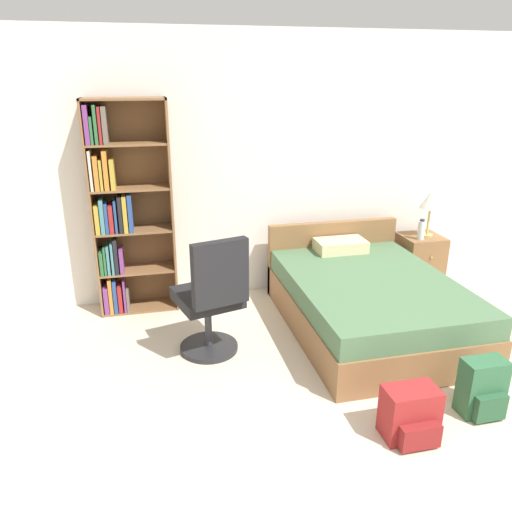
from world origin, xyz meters
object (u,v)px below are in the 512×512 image
Objects in this scene: office_chair at (212,300)px; bed at (366,300)px; water_bottle at (421,230)px; backpack_green at (483,389)px; nightstand at (419,260)px; backpack_red at (411,415)px; bookshelf at (121,211)px; table_lamp at (431,201)px.

bed is at bearing 7.56° from office_chair.
water_bottle reaches higher than backpack_green.
nightstand is 0.41m from water_bottle.
nightstand is at bearing 70.55° from backpack_green.
water_bottle is at bearing 59.35° from backpack_red.
water_bottle is (3.00, -0.20, -0.33)m from bookshelf.
bookshelf is 4.93× the size of backpack_green.
bed is at bearing 99.43° from backpack_green.
table_lamp is at bearing 69.29° from backpack_green.
office_chair is 2.09× the size of table_lamp.
office_chair is 2.58× the size of backpack_green.
backpack_red is at bearing -53.06° from bookshelf.
bookshelf is 1.02× the size of bed.
nightstand is at bearing 51.74° from water_bottle.
office_chair is 2.48m from water_bottle.
table_lamp is (0.05, -0.01, 0.67)m from nightstand.
water_bottle is at bearing 71.71° from backpack_green.
office_chair is at bearing -172.44° from bed.
bookshelf is 9.09× the size of water_bottle.
bed is at bearing -143.64° from table_lamp.
backpack_red is at bearing -49.82° from office_chair.
bookshelf is 3.16m from nightstand.
table_lamp is 0.32m from water_bottle.
water_bottle is at bearing -3.87° from bookshelf.
nightstand is at bearing 21.63° from office_chair.
office_chair reaches higher than bed.
bookshelf reaches higher than table_lamp.
backpack_green is at bearing -109.45° from nightstand.
water_bottle is (2.32, 0.85, 0.17)m from office_chair.
bed reaches higher than backpack_red.
table_lamp reaches higher than office_chair.
bookshelf is at bearing 157.76° from bed.
backpack_green reaches higher than backpack_red.
backpack_green is (1.66, -1.16, -0.31)m from office_chair.
bookshelf is 3.31m from backpack_green.
water_bottle is 2.51m from backpack_red.
bookshelf is 3.02m from backpack_red.
nightstand is 2.59m from backpack_red.
office_chair is 2.60m from nightstand.
water_bottle is at bearing -145.00° from table_lamp.
backpack_green is (-0.66, -2.01, -0.47)m from water_bottle.
office_chair reaches higher than backpack_green.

